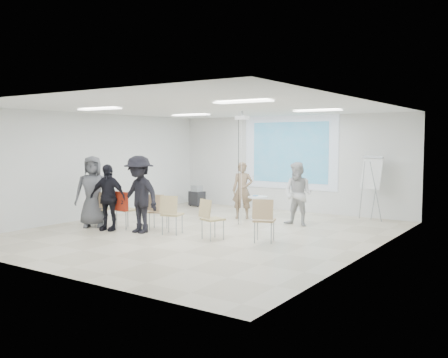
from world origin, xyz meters
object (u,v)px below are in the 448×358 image
Objects in this scene: pedestal_table at (258,206)px; av_cart at (197,196)px; laptop at (159,210)px; chair_left_mid at (124,207)px; chair_center at (171,211)px; chair_far_left at (102,206)px; flipchart_easel at (372,173)px; player_left at (243,187)px; chair_left_inner at (157,209)px; audience_outer at (93,187)px; player_right at (298,191)px; chair_right_far at (264,217)px; audience_left at (108,192)px; audience_mid at (139,189)px; chair_right_inner at (210,216)px.

pedestal_table is 3.50m from av_cart.
pedestal_table is 2.13× the size of laptop.
chair_left_mid is 1.47m from chair_center.
flipchart_easel is (5.51, 4.84, 0.79)m from chair_far_left.
chair_left_inner is at bearing -130.72° from player_left.
audience_outer is at bearing -119.51° from chair_far_left.
chair_far_left is 0.54m from audience_outer.
av_cart is (-4.54, 1.61, -0.60)m from player_right.
chair_right_far is at bearing 9.18° from chair_far_left.
chair_center is at bearing -2.54° from audience_left.
chair_center is 1.77m from audience_left.
audience_mid is 1.03× the size of audience_outer.
audience_mid reaches higher than chair_right_inner.
player_right reaches higher than pedestal_table.
player_right is 0.98× the size of audience_left.
player_right is 2.35m from flipchart_easel.
chair_right_far is 0.47× the size of audience_outer.
player_right is 3.45m from chair_center.
audience_left reaches higher than chair_center.
flipchart_easel is at bearing 50.63° from chair_left_mid.
audience_outer is (-1.58, -0.05, -0.03)m from audience_mid.
audience_outer is at bearing 152.00° from audience_left.
pedestal_table is 3.29m from flipchart_easel.
chair_far_left is 4.56m from av_cart.
chair_right_far is 6.34m from av_cart.
audience_mid reaches higher than player_right.
player_right reaches higher than chair_left_inner.
pedestal_table is 3.10m from chair_center.
laptop is (-2.65, -2.45, -0.44)m from player_right.
audience_outer is at bearing 176.88° from chair_left_inner.
chair_right_inner reaches higher than chair_left_inner.
laptop is 0.16× the size of audience_mid.
player_right is 2.62× the size of av_cart.
chair_left_mid is 1.07× the size of chair_left_inner.
av_cart is at bearing -157.43° from flipchart_easel.
audience_mid is (-1.39, -3.28, 0.68)m from pedestal_table.
flipchart_easel reaches higher than laptop.
pedestal_table is 1.00× the size of av_cart.
chair_left_inner is 0.43× the size of audience_mid.
chair_center reaches higher than av_cart.
flipchart_easel is at bearing 55.25° from audience_mid.
player_right is 4.86m from audience_left.
chair_center is at bearing -120.59° from player_right.
player_left reaches higher than chair_left_mid.
chair_right_far is (1.16, 0.40, 0.03)m from chair_right_inner.
player_left is at bearing 51.78° from chair_left_inner.
laptop is 4.48m from av_cart.
chair_right_inner is at bearing 146.78° from laptop.
pedestal_table is 2.97m from laptop.
audience_mid reaches higher than audience_left.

